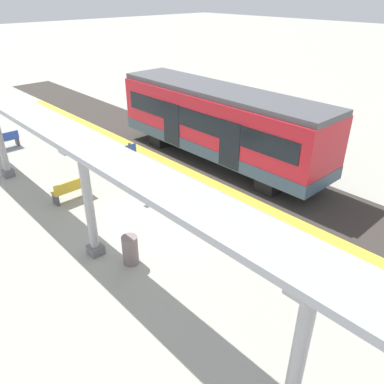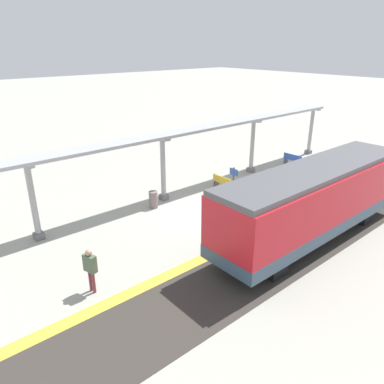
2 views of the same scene
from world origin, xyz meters
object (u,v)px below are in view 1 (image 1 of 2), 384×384
at_px(train_near_carriage, 219,125).
at_px(bench_mid_platform, 72,189).
at_px(bench_near_end, 4,141).
at_px(canopy_pillar_third, 89,203).
at_px(platform_info_sign, 131,164).
at_px(canopy_pillar_fourth, 298,357).
at_px(trash_bin, 130,250).

distance_m(train_near_carriage, bench_mid_platform, 7.16).
bearing_deg(bench_near_end, bench_mid_platform, 90.54).
height_order(canopy_pillar_third, bench_near_end, canopy_pillar_third).
bearing_deg(platform_info_sign, canopy_pillar_third, 37.88).
xyz_separation_m(bench_near_end, bench_mid_platform, (-0.07, 7.30, 0.00)).
bearing_deg(bench_mid_platform, train_near_carriage, 169.48).
distance_m(canopy_pillar_fourth, platform_info_sign, 10.09).
xyz_separation_m(canopy_pillar_third, canopy_pillar_fourth, (0.00, 7.14, 0.00)).
xyz_separation_m(bench_near_end, trash_bin, (0.49, 12.12, 0.03)).
relative_size(train_near_carriage, bench_near_end, 7.38).
distance_m(canopy_pillar_fourth, bench_mid_platform, 10.99).
relative_size(trash_bin, platform_info_sign, 0.43).
bearing_deg(canopy_pillar_fourth, platform_info_sign, -108.08).
xyz_separation_m(bench_near_end, platform_info_sign, (-2.07, 8.57, 0.89)).
relative_size(bench_mid_platform, trash_bin, 1.60).
bearing_deg(platform_info_sign, canopy_pillar_fourth, 71.92).
xyz_separation_m(train_near_carriage, trash_bin, (7.47, 3.54, -1.36)).
height_order(bench_mid_platform, trash_bin, trash_bin).
bearing_deg(bench_mid_platform, bench_near_end, -89.46).
bearing_deg(platform_info_sign, bench_mid_platform, -32.40).
bearing_deg(train_near_carriage, bench_mid_platform, -10.52).
distance_m(canopy_pillar_third, bench_mid_platform, 4.12).
bearing_deg(train_near_carriage, trash_bin, 25.33).
bearing_deg(bench_mid_platform, canopy_pillar_fourth, 84.06).
distance_m(bench_near_end, bench_mid_platform, 7.30).
distance_m(train_near_carriage, canopy_pillar_third, 8.39).
bearing_deg(train_near_carriage, platform_info_sign, -0.17).
distance_m(canopy_pillar_third, platform_info_sign, 4.00).
relative_size(train_near_carriage, canopy_pillar_fourth, 3.04).
height_order(train_near_carriage, bench_mid_platform, train_near_carriage).
height_order(train_near_carriage, canopy_pillar_fourth, canopy_pillar_fourth).
distance_m(canopy_pillar_fourth, bench_near_end, 18.23).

